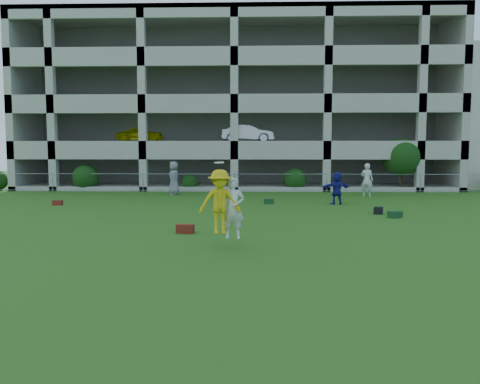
{
  "coord_description": "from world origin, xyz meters",
  "views": [
    {
      "loc": [
        1.27,
        -11.34,
        2.67
      ],
      "look_at": [
        0.84,
        3.0,
        1.4
      ],
      "focal_mm": 35.0,
      "sensor_mm": 36.0,
      "label": 1
    }
  ],
  "objects_px": {
    "bystander_d": "(337,188)",
    "crate_d": "(378,211)",
    "parking_garage": "(238,110)",
    "bystander_e": "(367,180)",
    "frisbee_contest": "(223,203)",
    "bystander_c": "(174,178)"
  },
  "relations": [
    {
      "from": "bystander_e",
      "to": "frisbee_contest",
      "type": "distance_m",
      "value": 16.66
    },
    {
      "from": "bystander_d",
      "to": "parking_garage",
      "type": "height_order",
      "value": "parking_garage"
    },
    {
      "from": "bystander_d",
      "to": "bystander_e",
      "type": "xyz_separation_m",
      "value": [
        2.5,
        4.22,
        0.16
      ]
    },
    {
      "from": "bystander_c",
      "to": "bystander_d",
      "type": "height_order",
      "value": "bystander_c"
    },
    {
      "from": "bystander_e",
      "to": "parking_garage",
      "type": "relative_size",
      "value": 0.06
    },
    {
      "from": "bystander_d",
      "to": "crate_d",
      "type": "relative_size",
      "value": 4.62
    },
    {
      "from": "bystander_d",
      "to": "parking_garage",
      "type": "distance_m",
      "value": 17.43
    },
    {
      "from": "bystander_d",
      "to": "bystander_e",
      "type": "height_order",
      "value": "bystander_e"
    },
    {
      "from": "bystander_c",
      "to": "crate_d",
      "type": "distance_m",
      "value": 13.2
    },
    {
      "from": "bystander_e",
      "to": "crate_d",
      "type": "bearing_deg",
      "value": 106.43
    },
    {
      "from": "bystander_e",
      "to": "frisbee_contest",
      "type": "height_order",
      "value": "frisbee_contest"
    },
    {
      "from": "parking_garage",
      "to": "crate_d",
      "type": "bearing_deg",
      "value": -71.27
    },
    {
      "from": "bystander_e",
      "to": "frisbee_contest",
      "type": "bearing_deg",
      "value": 89.76
    },
    {
      "from": "frisbee_contest",
      "to": "parking_garage",
      "type": "relative_size",
      "value": 0.07
    },
    {
      "from": "bystander_c",
      "to": "crate_d",
      "type": "xyz_separation_m",
      "value": [
        10.12,
        -8.44,
        -0.86
      ]
    },
    {
      "from": "bystander_d",
      "to": "frisbee_contest",
      "type": "relative_size",
      "value": 0.76
    },
    {
      "from": "crate_d",
      "to": "bystander_d",
      "type": "bearing_deg",
      "value": 107.59
    },
    {
      "from": "frisbee_contest",
      "to": "parking_garage",
      "type": "height_order",
      "value": "parking_garage"
    },
    {
      "from": "bystander_d",
      "to": "bystander_e",
      "type": "distance_m",
      "value": 4.91
    },
    {
      "from": "bystander_e",
      "to": "parking_garage",
      "type": "height_order",
      "value": "parking_garage"
    },
    {
      "from": "crate_d",
      "to": "parking_garage",
      "type": "bearing_deg",
      "value": 108.73
    },
    {
      "from": "bystander_c",
      "to": "parking_garage",
      "type": "relative_size",
      "value": 0.07
    }
  ]
}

